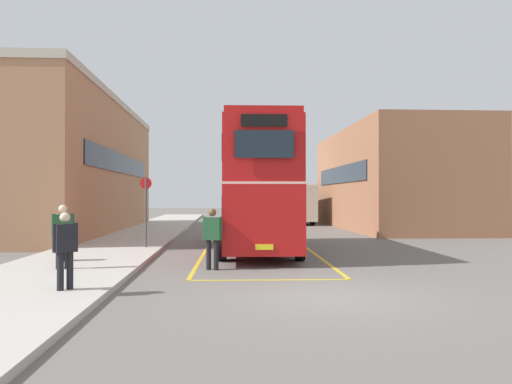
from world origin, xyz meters
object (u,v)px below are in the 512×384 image
Objects in this scene: pedestrian_boarding at (212,234)px; single_deck_bus at (289,202)px; litter_bin at (65,246)px; pedestrian_waiting_far at (65,245)px; bus_stop_sign at (146,205)px; double_decker_bus at (257,185)px; pedestrian_waiting_near at (63,232)px.

single_deck_bus is at bearing 78.13° from pedestrian_boarding.
pedestrian_boarding is at bearing -15.59° from litter_bin.
pedestrian_waiting_far is 5.20m from litter_bin.
single_deck_bus is 5.95× the size of pedestrian_waiting_far.
bus_stop_sign reaches higher than litter_bin.
single_deck_bus reaches higher than pedestrian_boarding.
double_decker_bus is 21.07m from single_deck_bus.
bus_stop_sign reaches higher than pedestrian_boarding.
single_deck_bus is 5.48× the size of pedestrian_boarding.
pedestrian_boarding is 4.04m from pedestrian_waiting_near.
pedestrian_waiting_near reaches higher than pedestrian_waiting_far.
single_deck_bus is 3.59× the size of bus_stop_sign.
bus_stop_sign is (0.29, 8.99, 0.68)m from pedestrian_waiting_far.
single_deck_bus reaches higher than pedestrian_waiting_far.
double_decker_bus is at bearing 31.87° from litter_bin.
pedestrian_waiting_far is 0.60× the size of bus_stop_sign.
pedestrian_waiting_near reaches higher than litter_bin.
litter_bin is (-6.09, -3.79, -1.94)m from double_decker_bus.
double_decker_bus is 4.35m from bus_stop_sign.
double_decker_bus is 5.69× the size of pedestrian_boarding.
bus_stop_sign is (1.81, 4.04, 1.17)m from litter_bin.
pedestrian_waiting_near is (-4.00, -0.51, 0.12)m from pedestrian_boarding.
pedestrian_waiting_near is at bearing -74.61° from litter_bin.
pedestrian_waiting_far reaches higher than litter_bin.
double_decker_bus reaches higher than single_deck_bus.
single_deck_bus is at bearing 74.10° from pedestrian_waiting_far.
single_deck_bus is 21.99m from bus_stop_sign.
pedestrian_waiting_near is 1.92m from litter_bin.
litter_bin is at bearing 164.41° from pedestrian_boarding.
double_decker_bus is at bearing 72.38° from pedestrian_boarding.
bus_stop_sign is at bearing 65.83° from litter_bin.
bus_stop_sign is (-4.28, 0.25, -0.76)m from double_decker_bus.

